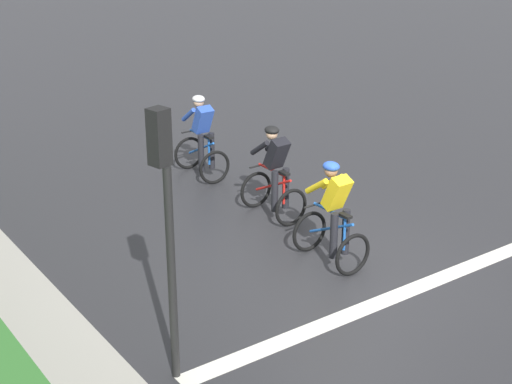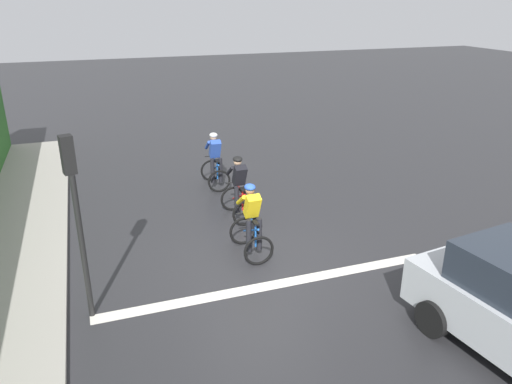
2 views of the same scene
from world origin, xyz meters
name	(u,v)px [view 1 (image 1 of 2)]	position (x,y,z in m)	size (l,w,h in m)	color
ground_plane	(349,274)	(0.00, 0.00, 0.00)	(80.00, 80.00, 0.00)	#28282B
road_marking_stop_line	(391,298)	(0.00, -0.90, 0.00)	(7.00, 0.30, 0.01)	silver
cyclist_lead	(202,139)	(0.36, 4.82, 0.80)	(0.71, 1.10, 1.66)	black
cyclist_second	(275,175)	(0.34, 2.38, 0.80)	(0.70, 1.09, 1.66)	black
cyclist_mid	(333,217)	(0.01, 0.42, 0.80)	(0.69, 1.09, 1.66)	black
traffic_light_near_crossing	(165,206)	(-3.47, -0.69, 2.22)	(0.24, 0.31, 3.34)	black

